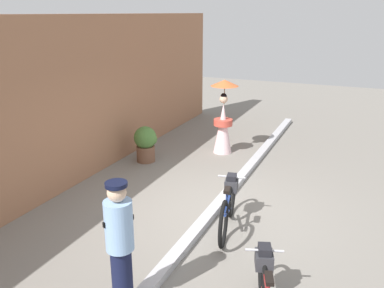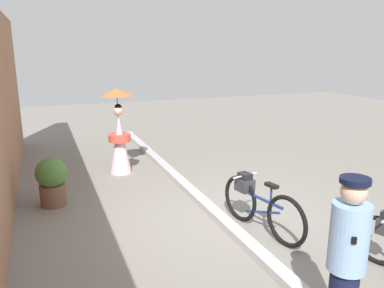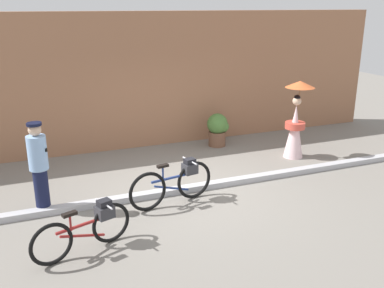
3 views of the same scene
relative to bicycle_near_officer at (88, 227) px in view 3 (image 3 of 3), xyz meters
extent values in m
plane|color=gray|center=(2.22, 1.51, -0.40)|extent=(30.00, 30.00, 0.00)
cube|color=#9E6B4C|center=(2.22, 4.87, 1.35)|extent=(14.00, 0.40, 3.50)
cube|color=#B2B2B7|center=(2.22, 1.51, -0.34)|extent=(14.00, 0.20, 0.12)
torus|color=black|center=(0.39, 0.14, -0.07)|extent=(0.65, 0.28, 0.67)
torus|color=black|center=(-0.55, -0.19, -0.07)|extent=(0.65, 0.28, 0.67)
cube|color=maroon|center=(-0.08, -0.03, 0.07)|extent=(0.80, 0.31, 0.04)
cube|color=maroon|center=(-0.08, -0.03, -0.11)|extent=(0.70, 0.27, 0.26)
cylinder|color=maroon|center=(-0.25, -0.09, 0.18)|extent=(0.03, 0.03, 0.27)
cube|color=black|center=(-0.25, -0.09, 0.31)|extent=(0.24, 0.16, 0.05)
cylinder|color=silver|center=(0.29, 0.10, 0.30)|extent=(0.19, 0.46, 0.03)
cube|color=#333338|center=(0.29, 0.10, 0.16)|extent=(0.32, 0.29, 0.20)
cube|color=black|center=(0.29, 0.10, 0.29)|extent=(0.24, 0.22, 0.14)
torus|color=black|center=(2.23, 1.18, -0.02)|extent=(0.76, 0.21, 0.76)
torus|color=black|center=(1.23, 0.98, -0.02)|extent=(0.76, 0.21, 0.76)
cube|color=navy|center=(1.73, 1.08, 0.14)|extent=(0.85, 0.20, 0.04)
cube|color=navy|center=(1.73, 1.08, -0.07)|extent=(0.74, 0.18, 0.27)
cylinder|color=navy|center=(1.55, 1.04, 0.26)|extent=(0.03, 0.03, 0.31)
cube|color=black|center=(1.55, 1.04, 0.42)|extent=(0.23, 0.13, 0.05)
cylinder|color=silver|center=(2.13, 1.16, 0.40)|extent=(0.12, 0.48, 0.03)
cube|color=#333338|center=(2.13, 1.16, 0.24)|extent=(0.30, 0.27, 0.20)
cube|color=black|center=(2.13, 1.16, 0.37)|extent=(0.23, 0.20, 0.14)
cylinder|color=#141938|center=(-0.58, 1.65, 0.01)|extent=(0.26, 0.26, 0.84)
cylinder|color=#8CB2E0|center=(-0.58, 1.65, 0.75)|extent=(0.34, 0.34, 0.63)
sphere|color=#D8B293|center=(-0.58, 1.65, 1.17)|extent=(0.23, 0.23, 0.23)
cylinder|color=black|center=(-0.58, 1.65, 1.28)|extent=(0.26, 0.26, 0.05)
cube|color=black|center=(-0.58, 1.65, 0.81)|extent=(0.34, 0.24, 0.06)
cone|color=silver|center=(5.43, 2.51, 0.26)|extent=(0.48, 0.48, 1.33)
cylinder|color=#D14C3D|center=(5.43, 2.51, 0.42)|extent=(0.49, 0.49, 0.16)
sphere|color=beige|center=(5.43, 2.51, 1.03)|extent=(0.21, 0.21, 0.21)
sphere|color=black|center=(5.43, 2.51, 1.10)|extent=(0.16, 0.16, 0.16)
cylinder|color=olive|center=(5.49, 2.51, 1.16)|extent=(0.02, 0.02, 0.55)
cone|color=orange|center=(5.49, 2.51, 1.43)|extent=(0.71, 0.71, 0.16)
cylinder|color=brown|center=(4.03, 4.02, -0.21)|extent=(0.45, 0.45, 0.39)
sphere|color=#4C7A38|center=(4.03, 4.02, 0.21)|extent=(0.55, 0.55, 0.55)
sphere|color=#4C7A38|center=(4.16, 3.94, 0.14)|extent=(0.30, 0.30, 0.30)
camera|label=1|loc=(-4.02, -0.83, 3.13)|focal=37.34mm
camera|label=2|loc=(-2.91, 4.07, 2.36)|focal=35.74mm
camera|label=3|loc=(-0.64, -6.03, 3.26)|focal=40.13mm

